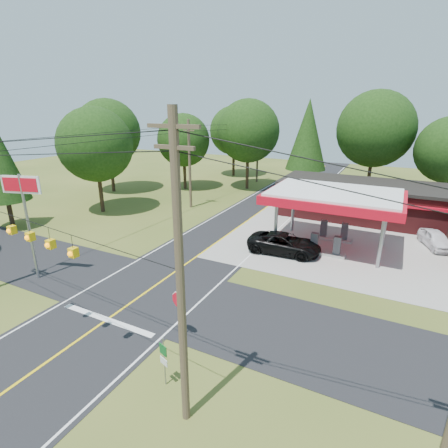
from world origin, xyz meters
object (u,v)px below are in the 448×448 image
at_px(big_stop_sign, 24,202).
at_px(gas_canopy, 334,198).
at_px(octagonal_stop_sign, 178,304).
at_px(suv_car, 284,244).
at_px(sedan_car, 436,239).

bearing_deg(big_stop_sign, gas_canopy, 41.44).
bearing_deg(octagonal_stop_sign, gas_canopy, 74.31).
height_order(gas_canopy, octagonal_stop_sign, gas_canopy).
xyz_separation_m(gas_canopy, suv_car, (-3.04, -3.00, -3.45)).
bearing_deg(gas_canopy, sedan_car, 26.57).
bearing_deg(sedan_car, gas_canopy, -173.84).
bearing_deg(big_stop_sign, suv_car, 40.71).
bearing_deg(octagonal_stop_sign, big_stop_sign, 175.41).
xyz_separation_m(sedan_car, big_stop_sign, (-25.00, -19.01, 4.80)).
relative_size(suv_car, octagonal_stop_sign, 2.20).
relative_size(gas_canopy, octagonal_stop_sign, 3.99).
bearing_deg(big_stop_sign, sedan_car, 37.25).
bearing_deg(sedan_car, suv_car, -168.03).
distance_m(big_stop_sign, octagonal_stop_sign, 13.02).
bearing_deg(gas_canopy, big_stop_sign, -138.56).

